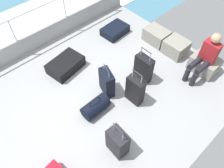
# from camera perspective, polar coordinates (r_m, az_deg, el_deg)

# --- Properties ---
(ground_plane) EXTENTS (4.40, 5.20, 0.06)m
(ground_plane) POSITION_cam_1_polar(r_m,az_deg,el_deg) (4.68, -2.67, -2.33)
(ground_plane) COLOR #939699
(gunwale_port) EXTENTS (0.06, 5.20, 0.45)m
(gunwale_port) POSITION_cam_1_polar(r_m,az_deg,el_deg) (5.84, -17.17, 12.12)
(gunwale_port) COLOR #939699
(gunwale_port) RESTS_ON ground_plane
(railing_port) EXTENTS (0.04, 4.20, 1.02)m
(railing_port) POSITION_cam_1_polar(r_m,az_deg,el_deg) (5.52, -18.57, 16.51)
(railing_port) COLOR silver
(railing_port) RESTS_ON ground_plane
(sea_wake) EXTENTS (12.00, 12.00, 0.01)m
(sea_wake) POSITION_cam_1_polar(r_m,az_deg,el_deg) (7.27, -22.05, 13.60)
(sea_wake) COLOR teal
(sea_wake) RESTS_ON ground_plane
(cargo_crate_0) EXTENTS (0.64, 0.44, 0.35)m
(cargo_crate_0) POSITION_cam_1_polar(r_m,az_deg,el_deg) (5.77, 11.56, 12.34)
(cargo_crate_0) COLOR gray
(cargo_crate_0) RESTS_ON ground_plane
(cargo_crate_1) EXTENTS (0.55, 0.49, 0.36)m
(cargo_crate_1) POSITION_cam_1_polar(r_m,az_deg,el_deg) (5.55, 16.43, 9.29)
(cargo_crate_1) COLOR gray
(cargo_crate_1) RESTS_ON ground_plane
(cargo_crate_2) EXTENTS (0.63, 0.46, 0.37)m
(cargo_crate_2) POSITION_cam_1_polar(r_m,az_deg,el_deg) (5.35, 23.09, 4.80)
(cargo_crate_2) COLOR gray
(cargo_crate_2) RESTS_ON ground_plane
(passenger_seated) EXTENTS (0.34, 0.66, 1.07)m
(passenger_seated) POSITION_cam_1_polar(r_m,az_deg,el_deg) (4.97, 23.36, 6.69)
(passenger_seated) COLOR maroon
(passenger_seated) RESTS_ON ground_plane
(suitcase_0) EXTENTS (0.40, 0.20, 0.85)m
(suitcase_0) POSITION_cam_1_polar(r_m,az_deg,el_deg) (4.70, 8.25, 4.07)
(suitcase_0) COLOR black
(suitcase_0) RESTS_ON ground_plane
(suitcase_1) EXTENTS (0.37, 0.26, 0.80)m
(suitcase_1) POSITION_cam_1_polar(r_m,az_deg,el_deg) (3.78, 1.48, -15.02)
(suitcase_1) COLOR black
(suitcase_1) RESTS_ON ground_plane
(suitcase_3) EXTENTS (0.52, 0.71, 0.20)m
(suitcase_3) POSITION_cam_1_polar(r_m,az_deg,el_deg) (5.95, 0.78, 13.94)
(suitcase_3) COLOR black
(suitcase_3) RESTS_ON ground_plane
(suitcase_4) EXTENTS (0.36, 0.20, 0.85)m
(suitcase_4) POSITION_cam_1_polar(r_m,az_deg,el_deg) (4.30, 6.08, -1.59)
(suitcase_4) COLOR black
(suitcase_4) RESTS_ON ground_plane
(suitcase_5) EXTENTS (0.44, 0.31, 0.74)m
(suitcase_5) POSITION_cam_1_polar(r_m,az_deg,el_deg) (4.43, -1.37, 0.39)
(suitcase_5) COLOR black
(suitcase_5) RESTS_ON ground_plane
(suitcase_6) EXTENTS (0.64, 0.87, 0.26)m
(suitcase_6) POSITION_cam_1_polar(r_m,az_deg,el_deg) (5.09, -12.10, 4.91)
(suitcase_6) COLOR black
(suitcase_6) RESTS_ON ground_plane
(duffel_bag) EXTENTS (0.31, 0.56, 0.44)m
(duffel_bag) POSITION_cam_1_polar(r_m,az_deg,el_deg) (4.28, -4.36, -5.97)
(duffel_bag) COLOR black
(duffel_bag) RESTS_ON ground_plane
(paper_cup) EXTENTS (0.08, 0.08, 0.10)m
(paper_cup) POSITION_cam_1_polar(r_m,az_deg,el_deg) (5.38, 6.83, 7.85)
(paper_cup) COLOR white
(paper_cup) RESTS_ON ground_plane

